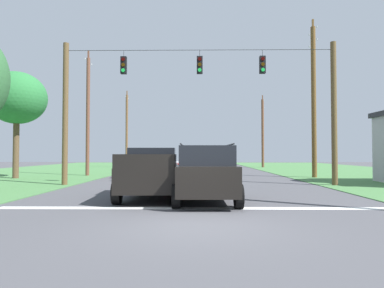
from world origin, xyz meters
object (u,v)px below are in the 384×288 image
object	(u,v)px
pickup_truck	(152,172)
utility_pole_mid_right	(314,99)
distant_car_crossing_white	(200,164)
overhead_signal_span	(198,106)
tree_roadside_left	(17,98)
utility_pole_mid_left	(88,115)
utility_pole_far_left	(127,130)
utility_pole_far_right	(263,131)
distant_car_oncoming	(151,167)
suv_black	(206,172)

from	to	relation	value
pickup_truck	utility_pole_mid_right	xyz separation A→B (m)	(10.23, 10.44, 4.69)
pickup_truck	distant_car_crossing_white	bearing A→B (deg)	83.10
overhead_signal_span	utility_pole_mid_right	world-z (taller)	utility_pole_mid_right
tree_roadside_left	utility_pole_mid_right	bearing A→B (deg)	3.06
utility_pole_mid_left	utility_pole_far_left	size ratio (longest dim) A/B	1.02
overhead_signal_span	utility_pole_far_right	size ratio (longest dim) A/B	1.65
utility_pole_mid_right	utility_pole_far_right	size ratio (longest dim) A/B	1.26
distant_car_oncoming	utility_pole_mid_right	bearing A→B (deg)	0.68
utility_pole_mid_right	utility_pole_far_left	world-z (taller)	utility_pole_mid_right
distant_car_crossing_white	tree_roadside_left	xyz separation A→B (m)	(-12.77, -7.85, 4.77)
suv_black	utility_pole_mid_left	xyz separation A→B (m)	(-8.84, 13.51, 3.73)
pickup_truck	utility_pole_mid_left	world-z (taller)	utility_pole_mid_left
overhead_signal_span	utility_pole_far_left	world-z (taller)	utility_pole_far_left
pickup_truck	utility_pole_far_left	xyz separation A→B (m)	(-6.94, 27.58, 3.72)
utility_pole_mid_left	tree_roadside_left	world-z (taller)	utility_pole_mid_left
suv_black	utility_pole_mid_right	world-z (taller)	utility_pole_mid_right
distant_car_crossing_white	utility_pole_far_right	size ratio (longest dim) A/B	0.48
suv_black	utility_pole_far_left	world-z (taller)	utility_pole_far_left
pickup_truck	utility_pole_far_right	world-z (taller)	utility_pole_far_right
utility_pole_mid_right	tree_roadside_left	xyz separation A→B (m)	(-20.92, -1.12, -0.10)
utility_pole_far_right	utility_pole_mid_left	distance (m)	23.02
suv_black	tree_roadside_left	world-z (taller)	tree_roadside_left
utility_pole_far_left	overhead_signal_span	bearing A→B (deg)	-68.92
distant_car_oncoming	tree_roadside_left	size ratio (longest dim) A/B	0.58
utility_pole_mid_left	tree_roadside_left	size ratio (longest dim) A/B	1.33
overhead_signal_span	distant_car_crossing_white	distance (m)	12.98
utility_pole_far_left	distant_car_crossing_white	bearing A→B (deg)	-49.14
pickup_truck	utility_pole_far_left	distance (m)	28.68
utility_pole_mid_right	tree_roadside_left	size ratio (longest dim) A/B	1.55
suv_black	utility_pole_mid_left	world-z (taller)	utility_pole_mid_left
pickup_truck	distant_car_oncoming	distance (m)	10.40
distant_car_oncoming	utility_pole_far_right	size ratio (longest dim) A/B	0.48
distant_car_crossing_white	utility_pole_mid_left	size ratio (longest dim) A/B	0.44
pickup_truck	distant_car_oncoming	world-z (taller)	pickup_truck
utility_pole_mid_left	utility_pole_far_right	bearing A→B (deg)	43.04
distant_car_oncoming	utility_pole_far_left	size ratio (longest dim) A/B	0.45
distant_car_oncoming	utility_pole_far_right	distance (m)	21.47
pickup_truck	distant_car_oncoming	size ratio (longest dim) A/B	1.27
distant_car_crossing_white	distant_car_oncoming	world-z (taller)	same
utility_pole_far_right	pickup_truck	bearing A→B (deg)	-109.85
pickup_truck	utility_pole_far_right	bearing A→B (deg)	70.15
tree_roadside_left	pickup_truck	bearing A→B (deg)	-41.09
distant_car_crossing_white	utility_pole_far_left	xyz separation A→B (m)	(-9.01, 10.42, 3.89)
utility_pole_far_right	tree_roadside_left	world-z (taller)	utility_pole_far_right
distant_car_crossing_white	tree_roadside_left	bearing A→B (deg)	-148.43
overhead_signal_span	utility_pole_mid_right	xyz separation A→B (m)	(8.34, 5.77, 1.35)
pickup_truck	tree_roadside_left	distance (m)	14.91
utility_pole_far_left	utility_pole_far_right	bearing A→B (deg)	1.40
tree_roadside_left	utility_pole_mid_left	bearing A→B (deg)	36.75
utility_pole_far_right	overhead_signal_span	bearing A→B (deg)	-109.40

